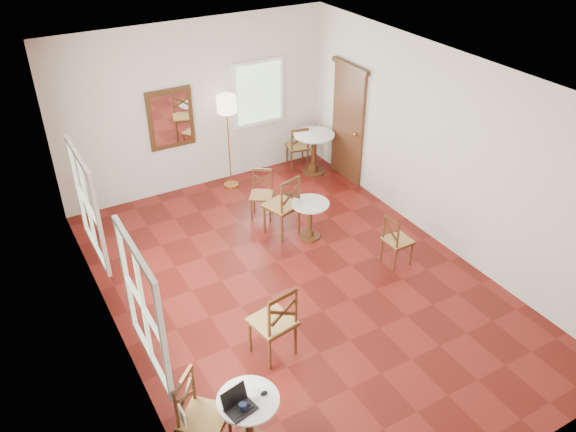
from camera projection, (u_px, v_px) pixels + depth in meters
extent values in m
plane|color=maroon|center=(298.00, 285.00, 8.29)|extent=(7.00, 7.00, 0.00)
cube|color=beige|center=(197.00, 107.00, 10.07)|extent=(5.00, 0.02, 3.00)
cube|color=beige|center=(510.00, 371.00, 4.92)|extent=(5.00, 0.02, 3.00)
cube|color=beige|center=(107.00, 249.00, 6.44)|extent=(0.02, 7.00, 3.00)
cube|color=beige|center=(445.00, 152.00, 8.55)|extent=(0.02, 7.00, 3.00)
cube|color=white|center=(301.00, 82.00, 6.70)|extent=(5.00, 7.00, 0.02)
cube|color=#563018|center=(348.00, 125.00, 10.54)|extent=(0.06, 0.90, 2.10)
cube|color=#4D2A13|center=(350.00, 66.00, 9.94)|extent=(0.08, 1.02, 0.08)
sphere|color=#BF8C3F|center=(355.00, 135.00, 10.30)|extent=(0.07, 0.07, 0.07)
cube|color=#462712|center=(171.00, 119.00, 9.88)|extent=(0.80, 0.05, 1.05)
cube|color=white|center=(171.00, 119.00, 9.86)|extent=(0.64, 0.02, 0.88)
cube|color=white|center=(183.00, 416.00, 5.20)|extent=(0.02, 0.16, 0.16)
torus|color=red|center=(184.00, 415.00, 5.20)|extent=(0.02, 0.12, 0.12)
cube|color=white|center=(142.00, 307.00, 5.54)|extent=(0.06, 1.22, 1.42)
cube|color=white|center=(87.00, 205.00, 7.16)|extent=(0.06, 1.22, 1.42)
cube|color=white|center=(259.00, 93.00, 10.53)|extent=(1.02, 0.06, 1.22)
cylinder|color=#462712|center=(249.00, 420.00, 5.87)|extent=(0.08, 0.08, 0.54)
cylinder|color=#4D2A13|center=(248.00, 403.00, 5.74)|extent=(0.13, 0.13, 0.05)
cylinder|color=silver|center=(248.00, 400.00, 5.72)|extent=(0.63, 0.63, 0.03)
cylinder|color=#4D2A13|center=(310.00, 236.00, 9.32)|extent=(0.34, 0.34, 0.03)
cylinder|color=#4D2A13|center=(310.00, 232.00, 9.29)|extent=(0.14, 0.14, 0.10)
cylinder|color=#462712|center=(310.00, 219.00, 9.15)|extent=(0.08, 0.08, 0.51)
cylinder|color=#4D2A13|center=(310.00, 206.00, 9.02)|extent=(0.12, 0.12, 0.05)
cylinder|color=silver|center=(310.00, 204.00, 9.00)|extent=(0.60, 0.60, 0.03)
cylinder|color=#4D2A13|center=(313.00, 171.00, 11.21)|extent=(0.44, 0.44, 0.04)
cylinder|color=#4D2A13|center=(313.00, 167.00, 11.16)|extent=(0.17, 0.17, 0.13)
cylinder|color=#462712|center=(314.00, 152.00, 10.99)|extent=(0.10, 0.10, 0.65)
cylinder|color=#4D2A13|center=(314.00, 137.00, 10.83)|extent=(0.15, 0.15, 0.07)
cylinder|color=silver|center=(314.00, 135.00, 10.80)|extent=(0.76, 0.76, 0.03)
cylinder|color=#4D2A13|center=(275.00, 322.00, 7.27)|extent=(0.04, 0.04, 0.49)
cylinder|color=#4D2A13|center=(295.00, 339.00, 7.01)|extent=(0.04, 0.04, 0.49)
cylinder|color=#4D2A13|center=(250.00, 336.00, 7.06)|extent=(0.04, 0.04, 0.49)
cylinder|color=#4D2A13|center=(270.00, 354.00, 6.80)|extent=(0.04, 0.04, 0.49)
cube|color=#4D2A13|center=(272.00, 322.00, 6.90)|extent=(0.56, 0.56, 0.03)
cube|color=#A17941|center=(272.00, 321.00, 6.89)|extent=(0.53, 0.53, 0.04)
cylinder|color=#4D2A13|center=(296.00, 306.00, 6.74)|extent=(0.04, 0.04, 0.55)
cylinder|color=#4D2A13|center=(269.00, 321.00, 6.52)|extent=(0.04, 0.04, 0.55)
cube|color=#4D2A13|center=(283.00, 297.00, 6.50)|extent=(0.42, 0.11, 0.05)
cube|color=#462712|center=(283.00, 313.00, 6.62)|extent=(0.35, 0.09, 0.24)
cube|color=#462712|center=(283.00, 313.00, 6.62)|extent=(0.35, 0.09, 0.24)
cylinder|color=#4D2A13|center=(230.00, 424.00, 5.99)|extent=(0.04, 0.04, 0.46)
cylinder|color=#4D2A13|center=(197.00, 415.00, 6.08)|extent=(0.04, 0.04, 0.46)
cube|color=#4D2A13|center=(204.00, 419.00, 5.76)|extent=(0.64, 0.64, 0.03)
cube|color=#A17941|center=(204.00, 418.00, 5.75)|extent=(0.61, 0.61, 0.04)
cylinder|color=#4D2A13|center=(177.00, 412.00, 5.52)|extent=(0.04, 0.04, 0.51)
cylinder|color=#4D2A13|center=(193.00, 383.00, 5.82)|extent=(0.04, 0.04, 0.51)
cube|color=#4D2A13|center=(183.00, 381.00, 5.54)|extent=(0.31, 0.29, 0.05)
cube|color=#462712|center=(185.00, 397.00, 5.66)|extent=(0.26, 0.25, 0.23)
cube|color=#462712|center=(185.00, 397.00, 5.66)|extent=(0.26, 0.25, 0.23)
cylinder|color=#4D2A13|center=(281.00, 210.00, 9.55)|extent=(0.04, 0.04, 0.49)
cylinder|color=#4D2A13|center=(299.00, 219.00, 9.32)|extent=(0.04, 0.04, 0.49)
cylinder|color=#4D2A13|center=(264.00, 219.00, 9.31)|extent=(0.04, 0.04, 0.49)
cylinder|color=#4D2A13|center=(282.00, 229.00, 9.08)|extent=(0.04, 0.04, 0.49)
cube|color=#4D2A13|center=(282.00, 206.00, 9.19)|extent=(0.60, 0.60, 0.03)
cube|color=#A17941|center=(282.00, 205.00, 9.18)|extent=(0.57, 0.57, 0.04)
cylinder|color=#4D2A13|center=(299.00, 191.00, 9.05)|extent=(0.04, 0.04, 0.54)
cylinder|color=#4D2A13|center=(282.00, 200.00, 8.81)|extent=(0.04, 0.04, 0.54)
cube|color=#4D2A13|center=(291.00, 181.00, 8.80)|extent=(0.41, 0.15, 0.05)
cube|color=#462712|center=(291.00, 195.00, 8.92)|extent=(0.35, 0.13, 0.24)
cube|color=#462712|center=(291.00, 195.00, 8.92)|extent=(0.35, 0.13, 0.24)
cylinder|color=#4D2A13|center=(411.00, 254.00, 8.60)|extent=(0.03, 0.03, 0.39)
cylinder|color=#4D2A13|center=(395.00, 260.00, 8.47)|extent=(0.03, 0.03, 0.39)
cylinder|color=#4D2A13|center=(398.00, 244.00, 8.83)|extent=(0.03, 0.03, 0.39)
cylinder|color=#4D2A13|center=(382.00, 250.00, 8.69)|extent=(0.03, 0.03, 0.39)
cube|color=#4D2A13|center=(398.00, 241.00, 8.54)|extent=(0.38, 0.38, 0.03)
cube|color=#A17941|center=(398.00, 240.00, 8.53)|extent=(0.37, 0.37, 0.03)
cylinder|color=#4D2A13|center=(398.00, 237.00, 8.25)|extent=(0.03, 0.03, 0.43)
cylinder|color=#4D2A13|center=(384.00, 227.00, 8.48)|extent=(0.03, 0.03, 0.43)
cube|color=#4D2A13|center=(392.00, 220.00, 8.26)|extent=(0.04, 0.33, 0.04)
cube|color=#462712|center=(391.00, 231.00, 8.36)|extent=(0.03, 0.28, 0.19)
cube|color=#462712|center=(391.00, 231.00, 8.36)|extent=(0.03, 0.28, 0.19)
cylinder|color=#4D2A13|center=(303.00, 152.00, 11.53)|extent=(0.03, 0.03, 0.40)
cylinder|color=#4D2A13|center=(308.00, 159.00, 11.26)|extent=(0.03, 0.03, 0.40)
cylinder|color=#4D2A13|center=(287.00, 154.00, 11.45)|extent=(0.03, 0.03, 0.40)
cylinder|color=#4D2A13|center=(292.00, 161.00, 11.19)|extent=(0.03, 0.03, 0.40)
cube|color=#4D2A13|center=(297.00, 147.00, 11.25)|extent=(0.47, 0.47, 0.03)
cube|color=#A17941|center=(297.00, 146.00, 11.24)|extent=(0.45, 0.45, 0.04)
cylinder|color=#4D2A13|center=(308.00, 139.00, 11.04)|extent=(0.03, 0.03, 0.45)
cylinder|color=#4D2A13|center=(292.00, 141.00, 10.96)|extent=(0.03, 0.03, 0.45)
cube|color=#4D2A13|center=(300.00, 130.00, 10.89)|extent=(0.34, 0.11, 0.04)
cube|color=#462712|center=(300.00, 139.00, 11.00)|extent=(0.29, 0.09, 0.20)
cube|color=#462712|center=(300.00, 139.00, 11.00)|extent=(0.29, 0.09, 0.20)
cylinder|color=#4D2A13|center=(252.00, 210.00, 9.66)|extent=(0.03, 0.03, 0.39)
cylinder|color=#4D2A13|center=(254.00, 201.00, 9.92)|extent=(0.03, 0.03, 0.39)
cylinder|color=#4D2A13|center=(270.00, 211.00, 9.64)|extent=(0.03, 0.03, 0.39)
cylinder|color=#4D2A13|center=(272.00, 202.00, 9.90)|extent=(0.03, 0.03, 0.39)
cube|color=#4D2A13|center=(262.00, 196.00, 9.67)|extent=(0.53, 0.53, 0.03)
cube|color=#A17941|center=(262.00, 195.00, 9.67)|extent=(0.50, 0.50, 0.03)
cylinder|color=#4D2A13|center=(253.00, 180.00, 9.71)|extent=(0.03, 0.03, 0.43)
cylinder|color=#4D2A13|center=(272.00, 181.00, 9.68)|extent=(0.03, 0.03, 0.43)
cube|color=#4D2A13|center=(262.00, 170.00, 9.59)|extent=(0.28, 0.21, 0.04)
cube|color=#462712|center=(262.00, 180.00, 9.69)|extent=(0.24, 0.18, 0.19)
cube|color=#462712|center=(262.00, 180.00, 9.69)|extent=(0.24, 0.18, 0.19)
cylinder|color=#BF8C3F|center=(231.00, 185.00, 10.77)|extent=(0.28, 0.28, 0.03)
cylinder|color=#BF8C3F|center=(229.00, 146.00, 10.36)|extent=(0.02, 0.02, 1.59)
cylinder|color=beige|center=(227.00, 104.00, 9.94)|extent=(0.34, 0.34, 0.30)
cube|color=black|center=(241.00, 409.00, 5.60)|extent=(0.32, 0.26, 0.02)
cube|color=black|center=(241.00, 409.00, 5.59)|extent=(0.25, 0.17, 0.00)
cube|color=black|center=(234.00, 396.00, 5.61)|extent=(0.29, 0.12, 0.19)
cube|color=silver|center=(234.00, 396.00, 5.61)|extent=(0.25, 0.10, 0.16)
ellipsoid|color=black|center=(264.00, 393.00, 5.76)|extent=(0.09, 0.07, 0.03)
cylinder|color=black|center=(243.00, 407.00, 5.57)|extent=(0.08, 0.08, 0.09)
torus|color=black|center=(247.00, 405.00, 5.59)|extent=(0.06, 0.01, 0.06)
cylinder|color=white|center=(257.00, 395.00, 5.69)|extent=(0.07, 0.07, 0.11)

